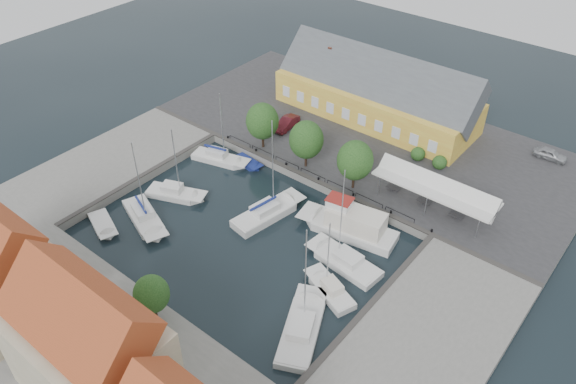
% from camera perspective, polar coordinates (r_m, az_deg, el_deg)
% --- Properties ---
extents(ground, '(140.00, 140.00, 0.00)m').
position_cam_1_polar(ground, '(62.23, -3.47, -3.72)').
color(ground, black).
rests_on(ground, ground).
extents(north_quay, '(56.00, 26.00, 1.00)m').
position_cam_1_polar(north_quay, '(76.97, 8.00, 5.43)').
color(north_quay, '#2D2D30').
rests_on(north_quay, ground).
extents(west_quay, '(12.00, 24.00, 1.00)m').
position_cam_1_polar(west_quay, '(74.84, -17.24, 2.92)').
color(west_quay, slate).
rests_on(west_quay, ground).
extents(east_quay, '(12.00, 24.00, 1.00)m').
position_cam_1_polar(east_quay, '(52.60, 13.76, -14.31)').
color(east_quay, slate).
rests_on(east_quay, ground).
extents(south_bank, '(56.00, 14.00, 1.00)m').
position_cam_1_polar(south_bank, '(53.34, -19.17, -14.79)').
color(south_bank, slate).
rests_on(south_bank, ground).
extents(quay_edge_fittings, '(56.00, 24.72, 0.40)m').
position_cam_1_polar(quay_edge_fittings, '(64.27, -0.68, -0.85)').
color(quay_edge_fittings, '#383533').
rests_on(quay_edge_fittings, north_quay).
extents(warehouse, '(28.56, 14.00, 9.55)m').
position_cam_1_polar(warehouse, '(80.22, 8.73, 10.00)').
color(warehouse, gold).
rests_on(warehouse, north_quay).
extents(tent_canopy, '(14.00, 4.00, 2.83)m').
position_cam_1_polar(tent_canopy, '(63.83, 14.73, 0.37)').
color(tent_canopy, silver).
rests_on(tent_canopy, north_quay).
extents(quay_trees, '(18.20, 4.20, 6.30)m').
position_cam_1_polar(quay_trees, '(67.74, 1.87, 5.33)').
color(quay_trees, black).
rests_on(quay_trees, north_quay).
extents(car_silver, '(4.20, 1.91, 1.40)m').
position_cam_1_polar(car_silver, '(78.19, 25.10, 3.51)').
color(car_silver, '#9EA1A5').
rests_on(car_silver, north_quay).
extents(car_red, '(2.04, 4.67, 1.49)m').
position_cam_1_polar(car_red, '(77.17, -0.14, 7.00)').
color(car_red, '#57131C').
rests_on(car_red, north_quay).
extents(center_sailboat, '(4.22, 9.57, 12.72)m').
position_cam_1_polar(center_sailboat, '(63.52, -2.11, -2.23)').
color(center_sailboat, silver).
rests_on(center_sailboat, ground).
extents(trawler, '(11.56, 5.12, 5.00)m').
position_cam_1_polar(trawler, '(61.26, 6.37, -3.45)').
color(trawler, silver).
rests_on(trawler, ground).
extents(east_boat_a, '(8.77, 3.69, 12.04)m').
position_cam_1_polar(east_boat_a, '(58.14, 5.78, -7.15)').
color(east_boat_a, silver).
rests_on(east_boat_a, ground).
extents(east_boat_b, '(6.67, 4.24, 9.06)m').
position_cam_1_polar(east_boat_b, '(55.30, 4.30, -10.01)').
color(east_boat_b, silver).
rests_on(east_boat_b, ground).
extents(east_boat_c, '(6.66, 9.78, 12.01)m').
position_cam_1_polar(east_boat_c, '(52.15, 1.42, -13.81)').
color(east_boat_c, silver).
rests_on(east_boat_c, ground).
extents(west_boat_a, '(8.02, 4.17, 10.46)m').
position_cam_1_polar(west_boat_a, '(72.93, -6.97, 3.31)').
color(west_boat_a, silver).
rests_on(west_boat_a, ground).
extents(west_boat_c, '(7.49, 4.87, 9.96)m').
position_cam_1_polar(west_boat_c, '(67.76, -11.39, -0.25)').
color(west_boat_c, silver).
rests_on(west_boat_c, ground).
extents(west_boat_d, '(8.85, 5.38, 11.48)m').
position_cam_1_polar(west_boat_d, '(64.99, -14.35, -2.64)').
color(west_boat_d, silver).
rests_on(west_boat_d, ground).
extents(launch_sw, '(5.65, 3.72, 0.98)m').
position_cam_1_polar(launch_sw, '(65.63, -18.26, -3.27)').
color(launch_sw, silver).
rests_on(launch_sw, ground).
extents(launch_nw, '(4.55, 2.26, 0.88)m').
position_cam_1_polar(launch_nw, '(72.16, -4.15, 2.93)').
color(launch_nw, navy).
rests_on(launch_nw, ground).
extents(townhouses, '(36.30, 8.50, 12.00)m').
position_cam_1_polar(townhouses, '(47.63, -21.32, -13.59)').
color(townhouses, beige).
rests_on(townhouses, south_bank).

